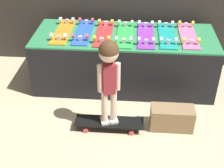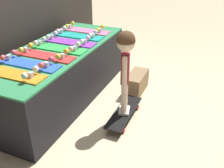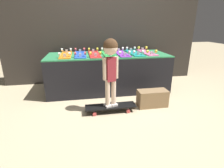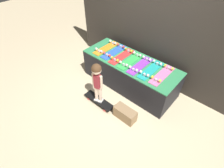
{
  "view_description": "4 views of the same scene",
  "coord_description": "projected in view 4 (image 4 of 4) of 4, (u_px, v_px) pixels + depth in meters",
  "views": [
    {
      "loc": [
        0.12,
        -2.87,
        2.19
      ],
      "look_at": [
        -0.09,
        -0.22,
        0.42
      ],
      "focal_mm": 50.0,
      "sensor_mm": 36.0,
      "label": 1
    },
    {
      "loc": [
        -2.37,
        -1.23,
        1.74
      ],
      "look_at": [
        -0.04,
        -0.25,
        0.36
      ],
      "focal_mm": 42.0,
      "sensor_mm": 36.0,
      "label": 2
    },
    {
      "loc": [
        -0.48,
        -2.59,
        1.18
      ],
      "look_at": [
        -0.04,
        -0.18,
        0.32
      ],
      "focal_mm": 28.0,
      "sensor_mm": 36.0,
      "label": 3
    },
    {
      "loc": [
        1.71,
        -2.05,
        2.8
      ],
      "look_at": [
        0.0,
        -0.14,
        0.42
      ],
      "focal_mm": 28.0,
      "sensor_mm": 36.0,
      "label": 4
    }
  ],
  "objects": [
    {
      "name": "ground_plane",
      "position": [
        116.0,
        95.0,
        3.85
      ],
      "size": [
        16.0,
        16.0,
        0.0
      ],
      "primitive_type": "plane",
      "color": "beige"
    },
    {
      "name": "skateboard_green_on_rack",
      "position": [
        131.0,
        61.0,
        3.64
      ],
      "size": [
        0.19,
        0.71,
        0.09
      ],
      "color": "green",
      "rests_on": "display_rack"
    },
    {
      "name": "back_wall",
      "position": [
        150.0,
        27.0,
        3.62
      ],
      "size": [
        3.97,
        0.1,
        2.39
      ],
      "color": "#332D28",
      "rests_on": "ground_plane"
    },
    {
      "name": "skateboard_purple_on_rack",
      "position": [
        140.0,
        65.0,
        3.52
      ],
      "size": [
        0.19,
        0.71,
        0.09
      ],
      "color": "purple",
      "rests_on": "display_rack"
    },
    {
      "name": "storage_box",
      "position": [
        125.0,
        114.0,
        3.31
      ],
      "size": [
        0.44,
        0.2,
        0.25
      ],
      "color": "#8E704C",
      "rests_on": "ground_plane"
    },
    {
      "name": "skateboard_blue_on_rack",
      "position": [
        114.0,
        52.0,
        3.89
      ],
      "size": [
        0.19,
        0.71,
        0.09
      ],
      "color": "blue",
      "rests_on": "display_rack"
    },
    {
      "name": "skateboard_pink_on_rack",
      "position": [
        162.0,
        75.0,
        3.3
      ],
      "size": [
        0.19,
        0.71,
        0.09
      ],
      "color": "pink",
      "rests_on": "display_rack"
    },
    {
      "name": "child",
      "position": [
        97.0,
        77.0,
        3.18
      ],
      "size": [
        0.21,
        0.19,
        0.91
      ],
      "rotation": [
        0.0,
        0.0,
        0.27
      ],
      "color": "silver",
      "rests_on": "skateboard_on_floor"
    },
    {
      "name": "skateboard_on_floor",
      "position": [
        99.0,
        101.0,
        3.62
      ],
      "size": [
        0.71,
        0.19,
        0.09
      ],
      "color": "black",
      "rests_on": "ground_plane"
    },
    {
      "name": "skateboard_teal_on_rack",
      "position": [
        151.0,
        70.0,
        3.41
      ],
      "size": [
        0.19,
        0.71,
        0.09
      ],
      "color": "teal",
      "rests_on": "display_rack"
    },
    {
      "name": "skateboard_red_on_rack",
      "position": [
        122.0,
        56.0,
        3.76
      ],
      "size": [
        0.19,
        0.71,
        0.09
      ],
      "color": "red",
      "rests_on": "display_rack"
    },
    {
      "name": "display_rack",
      "position": [
        130.0,
        73.0,
        3.88
      ],
      "size": [
        2.12,
        0.81,
        0.66
      ],
      "color": "black",
      "rests_on": "ground_plane"
    },
    {
      "name": "skateboard_orange_on_rack",
      "position": [
        106.0,
        48.0,
        4.01
      ],
      "size": [
        0.19,
        0.71,
        0.09
      ],
      "color": "orange",
      "rests_on": "display_rack"
    }
  ]
}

